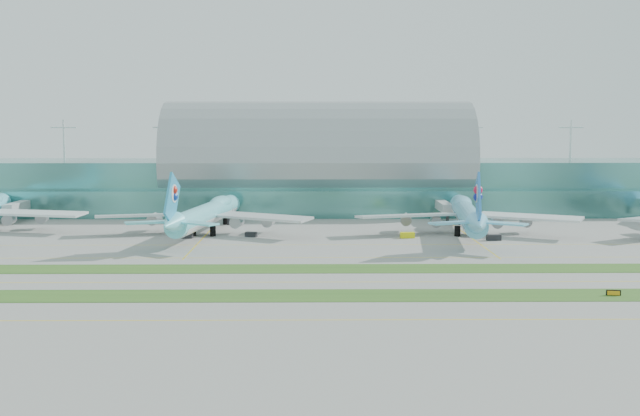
{
  "coord_description": "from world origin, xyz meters",
  "views": [
    {
      "loc": [
        -2.47,
        -186.86,
        34.72
      ],
      "look_at": [
        0.0,
        55.0,
        9.0
      ],
      "focal_mm": 45.0,
      "sensor_mm": 36.0,
      "label": 1
    }
  ],
  "objects_px": {
    "terminal": "(318,175)",
    "taxiway_sign_east": "(613,293)",
    "airliner_b": "(207,213)",
    "airliner_c": "(467,213)"
  },
  "relations": [
    {
      "from": "terminal",
      "to": "taxiway_sign_east",
      "type": "bearing_deg",
      "value": -69.66
    },
    {
      "from": "airliner_b",
      "to": "airliner_c",
      "type": "distance_m",
      "value": 81.48
    },
    {
      "from": "airliner_b",
      "to": "airliner_c",
      "type": "height_order",
      "value": "airliner_c"
    },
    {
      "from": "terminal",
      "to": "airliner_c",
      "type": "relative_size",
      "value": 4.3
    },
    {
      "from": "terminal",
      "to": "taxiway_sign_east",
      "type": "relative_size",
      "value": 117.9
    },
    {
      "from": "airliner_c",
      "to": "taxiway_sign_east",
      "type": "distance_m",
      "value": 91.13
    },
    {
      "from": "airliner_c",
      "to": "taxiway_sign_east",
      "type": "height_order",
      "value": "airliner_c"
    },
    {
      "from": "terminal",
      "to": "taxiway_sign_east",
      "type": "distance_m",
      "value": 168.51
    },
    {
      "from": "airliner_c",
      "to": "taxiway_sign_east",
      "type": "xyz_separation_m",
      "value": [
        12.4,
        -90.07,
        -6.11
      ]
    },
    {
      "from": "airliner_b",
      "to": "airliner_c",
      "type": "relative_size",
      "value": 0.99
    }
  ]
}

